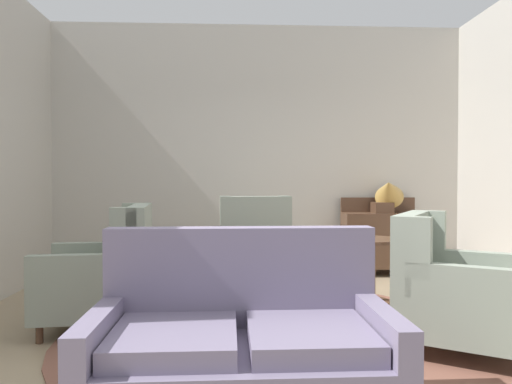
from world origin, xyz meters
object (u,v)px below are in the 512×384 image
object	(u,v)px
coffee_table	(283,284)
armchair_far_left	(106,276)
porcelain_vase	(275,253)
armchair_near_sideboard	(454,293)
armchair_back_corner	(254,254)
sideboard	(381,239)
settee	(242,343)
gramophone	(388,192)
side_table	(372,264)

from	to	relation	value
coffee_table	armchair_far_left	distance (m)	1.48
porcelain_vase	armchair_near_sideboard	bearing A→B (deg)	-24.74
armchair_back_corner	sideboard	bearing A→B (deg)	-152.15
settee	gramophone	world-z (taller)	gramophone
armchair_far_left	sideboard	distance (m)	3.65
armchair_back_corner	gramophone	xyz separation A→B (m)	(1.77, 0.92, 0.64)
armchair_back_corner	armchair_near_sideboard	xyz separation A→B (m)	(1.37, -1.74, -0.02)
coffee_table	armchair_back_corner	distance (m)	1.24
porcelain_vase	armchair_back_corner	distance (m)	1.19
settee	armchair_far_left	size ratio (longest dim) A/B	1.47
porcelain_vase	armchair_far_left	xyz separation A→B (m)	(-1.41, 0.11, -0.20)
armchair_near_sideboard	side_table	size ratio (longest dim) A/B	1.78
settee	sideboard	bearing A→B (deg)	62.12
side_table	armchair_near_sideboard	bearing A→B (deg)	-80.72
settee	armchair_far_left	xyz separation A→B (m)	(-1.11, 1.58, 0.03)
armchair_near_sideboard	side_table	world-z (taller)	armchair_near_sideboard
coffee_table	side_table	world-z (taller)	side_table
coffee_table	side_table	xyz separation A→B (m)	(0.97, 0.78, 0.02)
armchair_near_sideboard	side_table	xyz separation A→B (m)	(-0.21, 1.29, -0.02)
armchair_far_left	armchair_near_sideboard	distance (m)	2.74
settee	side_table	size ratio (longest dim) A/B	2.30
settee	sideboard	distance (m)	4.11
porcelain_vase	sideboard	distance (m)	2.70
sideboard	coffee_table	bearing A→B (deg)	-124.50
settee	armchair_near_sideboard	world-z (taller)	armchair_near_sideboard
coffee_table	armchair_far_left	world-z (taller)	armchair_far_left
porcelain_vase	armchair_near_sideboard	world-z (taller)	armchair_near_sideboard
porcelain_vase	side_table	size ratio (longest dim) A/B	0.57
armchair_back_corner	armchair_near_sideboard	size ratio (longest dim) A/B	0.92
coffee_table	armchair_near_sideboard	bearing A→B (deg)	-23.48
coffee_table	armchair_near_sideboard	world-z (taller)	armchair_near_sideboard
armchair_back_corner	coffee_table	bearing A→B (deg)	96.12
armchair_back_corner	gramophone	size ratio (longest dim) A/B	1.85
porcelain_vase	sideboard	xyz separation A→B (m)	(1.59, 2.17, -0.17)
side_table	gramophone	xyz separation A→B (m)	(0.61, 1.36, 0.68)
side_table	gramophone	world-z (taller)	gramophone
armchair_back_corner	side_table	bearing A→B (deg)	156.43
porcelain_vase	armchair_near_sideboard	xyz separation A→B (m)	(1.24, -0.57, -0.21)
armchair_near_sideboard	sideboard	xyz separation A→B (m)	(0.35, 2.74, 0.04)
coffee_table	porcelain_vase	bearing A→B (deg)	135.29
armchair_back_corner	sideboard	world-z (taller)	armchair_back_corner
coffee_table	armchair_back_corner	world-z (taller)	armchair_back_corner
settee	armchair_far_left	distance (m)	1.94
porcelain_vase	armchair_far_left	bearing A→B (deg)	175.69
coffee_table	gramophone	world-z (taller)	gramophone
porcelain_vase	coffee_table	bearing A→B (deg)	-44.71
sideboard	gramophone	xyz separation A→B (m)	(0.05, -0.09, 0.61)
settee	side_table	xyz separation A→B (m)	(1.33, 2.19, 0.00)
armchair_back_corner	armchair_near_sideboard	bearing A→B (deg)	125.73
sideboard	settee	bearing A→B (deg)	-117.39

